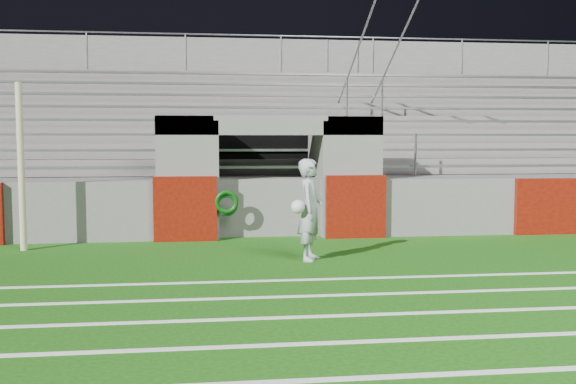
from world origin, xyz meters
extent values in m
plane|color=#164B0C|center=(0.00, 0.00, 0.00)|extent=(90.00, 90.00, 0.00)
cylinder|color=beige|center=(-4.83, 2.23, 1.59)|extent=(0.13, 0.13, 3.18)
cube|color=white|center=(0.00, -5.00, 0.01)|extent=(28.00, 0.09, 0.01)
cube|color=white|center=(0.00, -4.00, 0.01)|extent=(28.00, 0.09, 0.01)
cube|color=white|center=(0.00, -3.00, 0.01)|extent=(28.00, 0.09, 0.01)
cube|color=white|center=(0.00, -2.00, 0.01)|extent=(28.00, 0.09, 0.01)
cube|color=white|center=(0.00, -1.00, 0.01)|extent=(28.00, 0.09, 0.01)
cube|color=#615E5B|center=(-1.80, 3.50, 1.30)|extent=(1.20, 1.00, 2.60)
cube|color=#615E5B|center=(1.80, 3.50, 1.30)|extent=(1.20, 1.00, 2.60)
cube|color=black|center=(0.00, 5.20, 1.25)|extent=(2.60, 0.20, 2.50)
cube|color=#615E5B|center=(-1.15, 4.10, 1.25)|extent=(0.10, 2.20, 2.50)
cube|color=#615E5B|center=(1.15, 4.10, 1.25)|extent=(0.10, 2.20, 2.50)
cube|color=#615E5B|center=(0.00, 3.50, 2.40)|extent=(4.80, 1.00, 0.40)
cube|color=#615E5B|center=(0.00, 7.35, 1.15)|extent=(26.00, 8.00, 0.20)
cube|color=#615E5B|center=(0.00, 7.35, 0.53)|extent=(26.00, 8.00, 1.05)
cube|color=#520F07|center=(-1.80, 2.94, 0.68)|extent=(1.30, 0.15, 1.35)
cube|color=#520F07|center=(1.80, 2.94, 0.68)|extent=(1.30, 0.15, 1.35)
cube|color=#520F07|center=(6.50, 2.94, 0.62)|extent=(2.20, 0.15, 1.25)
cube|color=gray|center=(0.00, 4.43, 1.47)|extent=(23.00, 0.28, 0.06)
cube|color=#615E5B|center=(0.00, 5.28, 1.44)|extent=(24.00, 0.75, 0.38)
cube|color=gray|center=(0.00, 5.18, 1.85)|extent=(23.00, 0.28, 0.06)
cube|color=#615E5B|center=(0.00, 6.03, 1.63)|extent=(24.00, 0.75, 0.76)
cube|color=gray|center=(0.00, 5.93, 2.23)|extent=(23.00, 0.28, 0.06)
cube|color=#615E5B|center=(0.00, 6.78, 1.82)|extent=(24.00, 0.75, 1.14)
cube|color=gray|center=(0.00, 6.68, 2.61)|extent=(23.00, 0.28, 0.06)
cube|color=#615E5B|center=(0.00, 7.53, 2.01)|extent=(24.00, 0.75, 1.52)
cube|color=gray|center=(0.00, 7.43, 2.99)|extent=(23.00, 0.28, 0.06)
cube|color=#615E5B|center=(0.00, 8.28, 2.20)|extent=(24.00, 0.75, 1.90)
cube|color=gray|center=(0.00, 8.18, 3.37)|extent=(23.00, 0.28, 0.06)
cube|color=#615E5B|center=(0.00, 9.03, 2.39)|extent=(24.00, 0.75, 2.28)
cube|color=gray|center=(0.00, 8.93, 3.75)|extent=(23.00, 0.28, 0.06)
cube|color=#615E5B|center=(0.00, 9.78, 2.58)|extent=(24.00, 0.75, 2.66)
cube|color=gray|center=(0.00, 9.68, 4.13)|extent=(23.00, 0.28, 0.06)
cube|color=#615E5B|center=(0.00, 10.45, 2.65)|extent=(26.00, 0.60, 5.29)
cylinder|color=#A5A8AD|center=(2.50, 4.15, 1.75)|extent=(0.05, 0.05, 1.00)
cylinder|color=#A5A8AD|center=(2.50, 7.15, 3.27)|extent=(0.05, 0.05, 1.00)
cylinder|color=#A5A8AD|center=(2.50, 10.15, 4.79)|extent=(0.05, 0.05, 1.00)
cylinder|color=#A5A8AD|center=(2.50, 7.15, 3.77)|extent=(0.05, 6.02, 3.08)
cylinder|color=#A5A8AD|center=(3.50, 4.15, 1.75)|extent=(0.05, 0.05, 1.00)
cylinder|color=#A5A8AD|center=(3.50, 7.15, 3.27)|extent=(0.05, 0.05, 1.00)
cylinder|color=#A5A8AD|center=(3.50, 10.15, 4.79)|extent=(0.05, 0.05, 1.00)
cylinder|color=#A5A8AD|center=(3.50, 7.15, 3.77)|extent=(0.05, 6.02, 3.08)
cylinder|color=#A5A8AD|center=(-5.00, 10.15, 4.84)|extent=(0.05, 0.05, 1.10)
cylinder|color=#A5A8AD|center=(-2.00, 10.15, 4.84)|extent=(0.05, 0.05, 1.10)
cylinder|color=#A5A8AD|center=(1.00, 10.15, 4.84)|extent=(0.05, 0.05, 1.10)
cylinder|color=#A5A8AD|center=(4.00, 10.15, 4.84)|extent=(0.05, 0.05, 1.10)
cylinder|color=#A5A8AD|center=(7.00, 10.15, 4.84)|extent=(0.05, 0.05, 1.10)
cylinder|color=#A5A8AD|center=(10.00, 10.15, 4.84)|extent=(0.05, 0.05, 1.10)
cylinder|color=#A5A8AD|center=(0.00, 10.15, 5.39)|extent=(24.00, 0.05, 0.05)
imported|color=#A7ABB0|center=(0.44, 0.58, 0.89)|extent=(0.63, 0.76, 1.77)
sphere|color=white|center=(0.20, 0.38, 0.96)|extent=(0.24, 0.24, 0.24)
torus|color=#0D4119|center=(-0.95, 2.95, 0.75)|extent=(0.48, 0.09, 0.48)
torus|color=#0C400C|center=(-0.95, 2.90, 0.81)|extent=(0.50, 0.10, 0.50)
camera|label=1|loc=(-1.30, -10.39, 2.11)|focal=40.00mm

